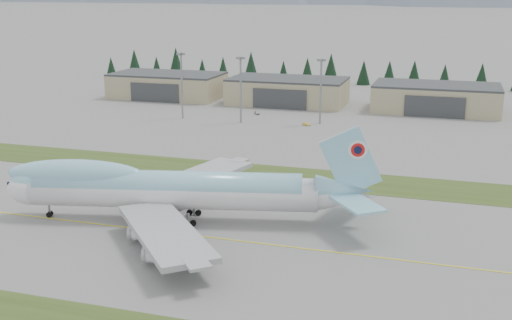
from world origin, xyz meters
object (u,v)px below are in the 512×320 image
(hangar_left, at_px, (167,85))
(service_vehicle_c, at_px, (446,117))
(hangar_center, at_px, (288,91))
(service_vehicle_a, at_px, (257,114))
(boeing_747_freighter, at_px, (169,189))
(hangar_right, at_px, (436,98))
(service_vehicle_b, at_px, (306,125))

(hangar_left, relative_size, service_vehicle_c, 13.49)
(service_vehicle_c, bearing_deg, hangar_center, -169.21)
(hangar_left, bearing_deg, service_vehicle_a, -27.92)
(boeing_747_freighter, bearing_deg, service_vehicle_a, 85.58)
(boeing_747_freighter, height_order, service_vehicle_a, boeing_747_freighter)
(hangar_center, height_order, hangar_right, same)
(boeing_747_freighter, distance_m, hangar_left, 157.98)
(boeing_747_freighter, xyz_separation_m, hangar_left, (-66.64, 143.23, -1.46))
(service_vehicle_a, relative_size, service_vehicle_c, 1.06)
(hangar_center, xyz_separation_m, service_vehicle_b, (17.50, -41.16, -5.39))
(hangar_right, xyz_separation_m, service_vehicle_a, (-65.37, -26.30, -5.39))
(hangar_right, height_order, service_vehicle_a, hangar_right)
(hangar_left, distance_m, hangar_right, 115.00)
(hangar_left, height_order, hangar_center, same)
(hangar_left, xyz_separation_m, hangar_right, (115.00, 0.00, 0.00))
(hangar_left, relative_size, hangar_right, 1.00)
(boeing_747_freighter, bearing_deg, service_vehicle_b, 74.02)
(service_vehicle_a, height_order, service_vehicle_b, service_vehicle_a)
(hangar_left, distance_m, hangar_center, 55.00)
(hangar_right, xyz_separation_m, service_vehicle_c, (4.39, -9.90, -5.39))
(service_vehicle_a, relative_size, service_vehicle_b, 1.22)
(boeing_747_freighter, relative_size, service_vehicle_a, 20.93)
(hangar_center, distance_m, hangar_right, 60.00)
(boeing_747_freighter, height_order, hangar_center, boeing_747_freighter)
(boeing_747_freighter, bearing_deg, hangar_right, 58.65)
(boeing_747_freighter, distance_m, service_vehicle_a, 118.35)
(hangar_right, distance_m, service_vehicle_c, 12.09)
(hangar_center, distance_m, service_vehicle_c, 65.37)
(hangar_right, distance_m, service_vehicle_a, 70.67)
(hangar_right, bearing_deg, hangar_left, 180.00)
(boeing_747_freighter, relative_size, service_vehicle_b, 25.57)
(boeing_747_freighter, bearing_deg, hangar_left, 102.26)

